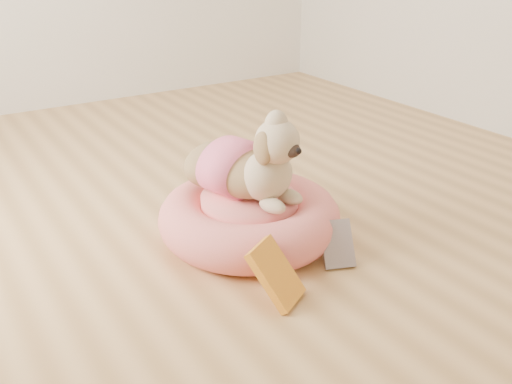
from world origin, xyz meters
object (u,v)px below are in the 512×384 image
pet_bed (250,217)px  dog (247,150)px  book_yellow (276,274)px  book_white (337,244)px

pet_bed → dog: (-0.01, 0.01, 0.30)m
book_yellow → pet_bed: bearing=39.7°
pet_bed → dog: size_ratio=1.41×
dog → book_white: (0.19, -0.36, -0.31)m
book_white → dog: bearing=138.1°
dog → pet_bed: bearing=-46.9°
pet_bed → dog: 0.30m
dog → book_yellow: 0.54m
book_yellow → book_white: (0.34, 0.08, -0.02)m
pet_bed → book_white: pet_bed is taller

